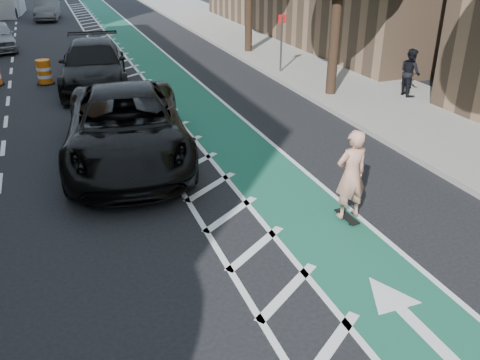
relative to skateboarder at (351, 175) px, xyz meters
name	(u,v)px	position (x,y,z in m)	size (l,w,h in m)	color
ground	(179,265)	(-3.70, -0.32, -1.05)	(120.00, 120.00, 0.00)	black
bike_lane	(189,98)	(-0.70, 9.68, -1.04)	(2.00, 90.00, 0.01)	#175242
buffer_strip	(149,103)	(-2.20, 9.68, -1.04)	(1.40, 90.00, 0.01)	silver
sidewalk_right	(343,80)	(5.80, 9.68, -0.97)	(5.00, 90.00, 0.15)	gray
curb_right	(289,86)	(3.35, 9.68, -0.97)	(0.12, 90.00, 0.16)	gray
sign_post	(281,43)	(3.90, 11.68, 0.30)	(0.35, 0.08, 2.47)	#4C4C4C
skateboard	(347,217)	(0.00, 0.00, -0.97)	(0.21, 0.69, 0.09)	black
skateboarder	(351,175)	(0.00, 0.00, 0.00)	(0.70, 0.46, 1.91)	tan
suv_near	(126,126)	(-3.70, 4.88, -0.13)	(3.03, 6.56, 1.82)	black
suv_far	(94,65)	(-3.70, 12.49, -0.18)	(2.43, 5.97, 1.73)	black
car_grey	(47,9)	(-4.76, 31.80, -0.35)	(1.47, 4.22, 1.39)	#5D5E62
pedestrian	(410,72)	(6.68, 6.78, -0.06)	(0.81, 0.63, 1.67)	black
box_truck	(4,1)	(-7.65, 35.45, -0.07)	(2.79, 5.30, 2.12)	silver
barrel_b	(44,73)	(-5.53, 13.68, -0.59)	(0.70, 0.70, 0.96)	orange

